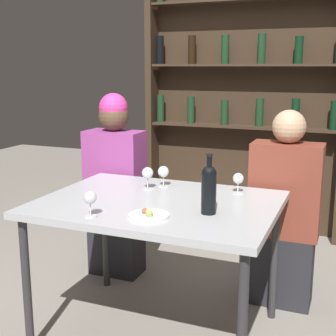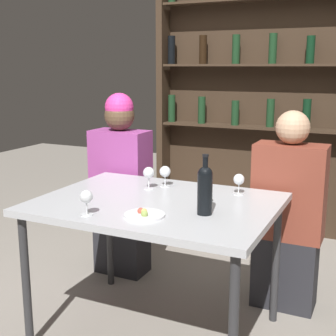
% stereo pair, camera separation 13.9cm
% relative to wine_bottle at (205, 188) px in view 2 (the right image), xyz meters
% --- Properties ---
extents(ground_plane, '(10.00, 10.00, 0.00)m').
position_rel_wine_bottle_xyz_m(ground_plane, '(-0.31, 0.11, -0.90)').
color(ground_plane, gray).
extents(dining_table, '(1.24, 0.93, 0.77)m').
position_rel_wine_bottle_xyz_m(dining_table, '(-0.31, 0.11, -0.20)').
color(dining_table, '#B7BABF').
rests_on(dining_table, ground_plane).
extents(wine_rack_wall, '(1.77, 0.21, 2.27)m').
position_rel_wine_bottle_xyz_m(wine_rack_wall, '(-0.31, 2.02, 0.28)').
color(wine_rack_wall, '#38281C').
rests_on(wine_rack_wall, ground_plane).
extents(wine_bottle, '(0.07, 0.07, 0.29)m').
position_rel_wine_bottle_xyz_m(wine_bottle, '(0.00, 0.00, 0.00)').
color(wine_bottle, black).
rests_on(wine_bottle, dining_table).
extents(wine_glass_0, '(0.06, 0.06, 0.12)m').
position_rel_wine_bottle_xyz_m(wine_glass_0, '(0.04, 0.41, -0.05)').
color(wine_glass_0, silver).
rests_on(wine_glass_0, dining_table).
extents(wine_glass_1, '(0.07, 0.07, 0.13)m').
position_rel_wine_bottle_xyz_m(wine_glass_1, '(-0.46, 0.31, -0.04)').
color(wine_glass_1, silver).
rests_on(wine_glass_1, dining_table).
extents(wine_glass_2, '(0.07, 0.07, 0.12)m').
position_rel_wine_bottle_xyz_m(wine_glass_2, '(-0.40, 0.40, -0.05)').
color(wine_glass_2, silver).
rests_on(wine_glass_2, dining_table).
extents(wine_glass_3, '(0.06, 0.06, 0.12)m').
position_rel_wine_bottle_xyz_m(wine_glass_3, '(-0.50, -0.25, -0.04)').
color(wine_glass_3, silver).
rests_on(wine_glass_3, dining_table).
extents(food_plate_0, '(0.20, 0.20, 0.04)m').
position_rel_wine_bottle_xyz_m(food_plate_0, '(-0.25, -0.15, -0.12)').
color(food_plate_0, white).
rests_on(food_plate_0, dining_table).
extents(seated_person_left, '(0.40, 0.22, 1.29)m').
position_rel_wine_bottle_xyz_m(seated_person_left, '(-0.90, 0.73, -0.27)').
color(seated_person_left, '#26262B').
rests_on(seated_person_left, ground_plane).
extents(seated_person_right, '(0.42, 0.22, 1.22)m').
position_rel_wine_bottle_xyz_m(seated_person_right, '(0.26, 0.73, -0.33)').
color(seated_person_right, '#26262B').
rests_on(seated_person_right, ground_plane).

